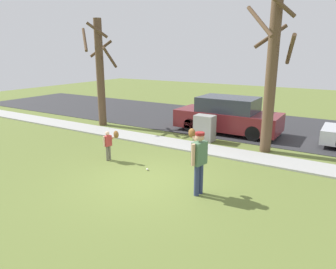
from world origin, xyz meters
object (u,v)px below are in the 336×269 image
Objects in this scene: utility_cabinet at (205,128)px; street_tree_far at (100,70)px; person_child at (110,141)px; street_tree_near at (272,70)px; person_adult at (198,156)px; baseball at (147,169)px; parked_suv_maroon at (228,116)px.

street_tree_far is (-5.67, -0.06, 2.20)m from utility_cabinet.
street_tree_near is at bearing 53.23° from person_child.
utility_cabinet is at bearing 0.61° from street_tree_far.
baseball is (-2.08, 0.66, -1.02)m from person_adult.
street_tree_near reaches higher than baseball.
utility_cabinet reaches higher than person_child.
street_tree_near is at bearing -0.43° from street_tree_far.
person_adult is at bearing -17.57° from baseball.
parked_suv_maroon is (0.30, 1.81, 0.25)m from utility_cabinet.
person_adult is 0.30× the size of street_tree_near.
parked_suv_maroon is (2.00, 5.74, 0.10)m from person_child.
utility_cabinet is (-2.00, 4.70, -0.51)m from person_adult.
person_adult is 1.57× the size of person_child.
person_adult is at bearing -97.07° from street_tree_near.
baseball is at bearing -91.22° from utility_cabinet.
parked_suv_maroon is at bearing 86.18° from baseball.
person_child is at bearing 176.06° from baseball.
baseball is at bearing -6.10° from person_adult.
utility_cabinet is at bearing 80.46° from parked_suv_maroon.
utility_cabinet is (0.09, 4.04, 0.51)m from baseball.
parked_suv_maroon is at bearing -63.98° from person_adult.
baseball is 0.01× the size of street_tree_near.
street_tree_far is at bearing -19.70° from person_adult.
person_adult is at bearing -0.32° from person_child.
parked_suv_maroon reaches higher than utility_cabinet.
baseball is 7.37m from street_tree_far.
street_tree_far reaches higher than utility_cabinet.
street_tree_far is (-5.58, 3.98, 2.71)m from baseball.
utility_cabinet is at bearing 177.25° from street_tree_near.
person_child is 0.19× the size of street_tree_near.
street_tree_near reaches higher than street_tree_far.
baseball is at bearing -35.45° from street_tree_far.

